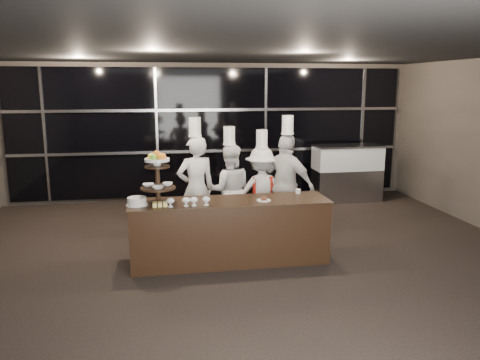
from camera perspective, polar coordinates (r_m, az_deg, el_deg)
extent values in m
plane|color=black|center=(6.01, 2.16, -13.44)|extent=(10.00, 10.00, 0.00)
plane|color=black|center=(5.47, 2.41, 16.40)|extent=(10.00, 10.00, 0.00)
plane|color=#473F38|center=(10.44, -3.45, 5.82)|extent=(9.00, 0.00, 9.00)
cube|color=black|center=(10.38, -3.42, 5.79)|extent=(8.60, 0.04, 2.80)
cube|color=#A5A5AA|center=(10.38, -3.36, 3.56)|extent=(8.60, 0.06, 0.06)
cube|color=#A5A5AA|center=(10.29, -3.42, 8.53)|extent=(8.60, 0.06, 0.06)
cube|color=#A5A5AA|center=(10.56, -22.71, 5.02)|extent=(0.05, 0.05, 2.80)
cube|color=#A5A5AA|center=(10.29, -10.09, 5.58)|extent=(0.05, 0.05, 2.80)
cube|color=#A5A5AA|center=(10.55, 3.13, 5.89)|extent=(0.05, 0.05, 2.80)
cube|color=#A5A5AA|center=(11.28, 14.65, 5.90)|extent=(0.05, 0.05, 2.80)
cube|color=black|center=(6.79, -1.24, -6.36)|extent=(2.80, 0.70, 0.90)
cube|color=black|center=(6.66, -1.26, -2.63)|extent=(2.84, 0.74, 0.03)
cylinder|color=black|center=(6.59, -9.90, -2.70)|extent=(0.24, 0.24, 0.03)
cylinder|color=black|center=(6.51, -10.01, 0.16)|extent=(0.06, 0.06, 0.70)
cylinder|color=black|center=(6.54, -9.97, -0.96)|extent=(0.48, 0.48, 0.02)
cylinder|color=black|center=(6.48, -10.06, 1.63)|extent=(0.34, 0.34, 0.02)
cylinder|color=white|center=(6.48, -10.07, 2.00)|extent=(0.10, 0.10, 0.06)
cylinder|color=white|center=(6.47, -10.09, 2.44)|extent=(0.34, 0.34, 0.04)
sphere|color=orange|center=(6.46, -9.39, 2.87)|extent=(0.09, 0.09, 0.09)
sphere|color=#8EBB30|center=(6.53, -9.75, 2.95)|extent=(0.09, 0.09, 0.09)
sphere|color=orange|center=(6.53, -10.45, 2.93)|extent=(0.09, 0.09, 0.09)
sphere|color=yellow|center=(6.46, -10.81, 2.82)|extent=(0.09, 0.09, 0.09)
sphere|color=#75B92F|center=(6.39, -10.46, 2.74)|extent=(0.09, 0.09, 0.09)
sphere|color=orange|center=(6.39, -9.74, 2.77)|extent=(0.09, 0.09, 0.09)
sphere|color=orange|center=(6.46, -10.11, 3.20)|extent=(0.09, 0.09, 0.09)
imported|color=white|center=(6.60, -11.10, -0.61)|extent=(0.16, 0.16, 0.04)
imported|color=white|center=(6.59, -8.85, -0.51)|extent=(0.15, 0.15, 0.05)
imported|color=white|center=(6.42, -9.98, -0.91)|extent=(0.16, 0.16, 0.04)
cylinder|color=silver|center=(6.38, -8.48, -3.21)|extent=(0.07, 0.07, 0.01)
cylinder|color=silver|center=(6.37, -8.49, -2.94)|extent=(0.02, 0.02, 0.05)
ellipsoid|color=silver|center=(6.36, -8.50, -2.52)|extent=(0.11, 0.11, 0.08)
ellipsoid|color=#2ACD61|center=(6.36, -8.50, -2.48)|extent=(0.08, 0.08, 0.05)
cylinder|color=silver|center=(6.38, -6.60, -3.14)|extent=(0.07, 0.07, 0.01)
cylinder|color=silver|center=(6.38, -6.60, -2.87)|extent=(0.02, 0.02, 0.05)
ellipsoid|color=silver|center=(6.37, -6.61, -2.46)|extent=(0.11, 0.11, 0.08)
ellipsoid|color=#D5214D|center=(6.36, -6.61, -2.41)|extent=(0.08, 0.08, 0.05)
cylinder|color=silver|center=(6.39, -5.64, -3.11)|extent=(0.07, 0.07, 0.01)
cylinder|color=silver|center=(6.38, -5.64, -2.84)|extent=(0.02, 0.02, 0.05)
ellipsoid|color=silver|center=(6.37, -5.65, -2.42)|extent=(0.11, 0.11, 0.08)
ellipsoid|color=beige|center=(6.37, -5.65, -2.38)|extent=(0.08, 0.08, 0.05)
cylinder|color=silver|center=(6.40, -4.13, -3.05)|extent=(0.07, 0.07, 0.01)
cylinder|color=silver|center=(6.40, -4.14, -2.78)|extent=(0.02, 0.02, 0.05)
ellipsoid|color=silver|center=(6.38, -4.14, -2.36)|extent=(0.11, 0.11, 0.08)
ellipsoid|color=#542816|center=(6.38, -4.14, -2.32)|extent=(0.08, 0.08, 0.05)
cylinder|color=white|center=(6.55, -12.44, -2.97)|extent=(0.30, 0.30, 0.01)
cylinder|color=silver|center=(6.54, -12.46, -2.51)|extent=(0.26, 0.26, 0.10)
cube|color=#F9E279|center=(6.39, -10.35, -3.04)|extent=(0.06, 0.05, 0.05)
cube|color=#F9E279|center=(6.39, -9.72, -3.02)|extent=(0.06, 0.05, 0.05)
cube|color=#F9E279|center=(6.39, -9.10, -3.00)|extent=(0.06, 0.05, 0.05)
cube|color=#F9E279|center=(6.46, -10.35, -2.89)|extent=(0.06, 0.05, 0.05)
cube|color=#F9E279|center=(6.46, -9.73, -2.87)|extent=(0.06, 0.05, 0.05)
cube|color=#F9E279|center=(6.46, -9.10, -2.85)|extent=(0.06, 0.05, 0.05)
cylinder|color=white|center=(6.65, 2.92, -2.49)|extent=(0.20, 0.20, 0.01)
cylinder|color=#4C2814|center=(6.64, 2.92, -2.27)|extent=(0.08, 0.08, 0.04)
cylinder|color=white|center=(7.12, 7.09, -1.38)|extent=(0.08, 0.08, 0.07)
cube|color=#A5A5AA|center=(10.67, 12.83, -0.58)|extent=(1.46, 0.63, 0.70)
cube|color=silver|center=(10.56, 12.97, 2.61)|extent=(1.46, 0.63, 0.50)
cube|color=#FFC67F|center=(10.56, 12.97, 2.61)|extent=(1.35, 0.52, 0.40)
cube|color=#A5A5AA|center=(10.53, 13.04, 4.06)|extent=(1.48, 0.65, 0.04)
imported|color=silver|center=(7.66, -5.38, -1.10)|extent=(0.71, 0.55, 1.73)
cylinder|color=white|center=(7.51, -5.52, 6.49)|extent=(0.19, 0.19, 0.30)
cylinder|color=white|center=(7.52, -5.50, 5.39)|extent=(0.21, 0.21, 0.03)
imported|color=white|center=(7.94, -1.29, -1.24)|extent=(0.82, 0.67, 1.56)
cylinder|color=white|center=(7.79, -1.32, 5.45)|extent=(0.19, 0.19, 0.30)
cylinder|color=white|center=(7.81, -1.31, 4.40)|extent=(0.21, 0.21, 0.03)
imported|color=silver|center=(7.98, 2.61, -1.40)|extent=(0.99, 0.58, 1.50)
cylinder|color=white|center=(7.83, 2.67, 5.05)|extent=(0.19, 0.19, 0.30)
cylinder|color=white|center=(7.84, 2.66, 4.00)|extent=(0.21, 0.21, 0.03)
cube|color=#B6180E|center=(7.86, 2.80, -1.59)|extent=(0.34, 0.03, 0.56)
imported|color=silver|center=(7.84, 5.68, -0.75)|extent=(1.01, 1.04, 1.75)
cylinder|color=white|center=(7.69, 5.84, 6.74)|extent=(0.19, 0.19, 0.30)
cylinder|color=white|center=(7.70, 5.81, 5.66)|extent=(0.21, 0.21, 0.03)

